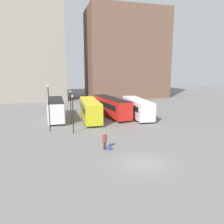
# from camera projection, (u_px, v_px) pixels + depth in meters

# --- Properties ---
(ground_plane) EXTENTS (160.00, 160.00, 0.00)m
(ground_plane) POSITION_uv_depth(u_px,v_px,m) (143.00, 164.00, 18.90)
(ground_plane) COLOR slate
(building_block_left) EXTENTS (18.41, 13.48, 43.21)m
(building_block_left) POSITION_uv_depth(u_px,v_px,m) (27.00, 17.00, 56.77)
(building_block_left) COLOR gray
(building_block_left) RESTS_ON ground_plane
(building_block_right) EXTENTS (22.99, 14.32, 25.34)m
(building_block_right) POSITION_uv_depth(u_px,v_px,m) (126.00, 54.00, 65.66)
(building_block_right) COLOR brown
(building_block_right) RESTS_ON ground_plane
(bus_0) EXTENTS (2.66, 10.08, 3.29)m
(bus_0) POSITION_uv_depth(u_px,v_px,m) (56.00, 108.00, 35.92)
(bus_0) COLOR silver
(bus_0) RESTS_ON ground_plane
(bus_1) EXTENTS (3.05, 10.67, 3.32)m
(bus_1) POSITION_uv_depth(u_px,v_px,m) (90.00, 109.00, 35.25)
(bus_1) COLOR gold
(bus_1) RESTS_ON ground_plane
(bus_2) EXTENTS (4.07, 12.27, 3.23)m
(bus_2) POSITION_uv_depth(u_px,v_px,m) (110.00, 106.00, 38.61)
(bus_2) COLOR red
(bus_2) RESTS_ON ground_plane
(bus_3) EXTENTS (3.20, 10.63, 3.15)m
(bus_3) POSITION_uv_depth(u_px,v_px,m) (137.00, 107.00, 37.45)
(bus_3) COLOR silver
(bus_3) RESTS_ON ground_plane
(traveler) EXTENTS (0.60, 0.60, 1.80)m
(traveler) POSITION_uv_depth(u_px,v_px,m) (105.00, 139.00, 22.06)
(traveler) COLOR #4C3828
(traveler) RESTS_ON ground_plane
(suitcase) EXTENTS (0.28, 0.35, 0.77)m
(suitcase) POSITION_uv_depth(u_px,v_px,m) (109.00, 148.00, 22.00)
(suitcase) COLOR #334CB2
(suitcase) RESTS_ON ground_plane
(lamp_post_0) EXTENTS (0.28, 0.28, 5.07)m
(lamp_post_0) POSITION_uv_depth(u_px,v_px,m) (71.00, 105.00, 31.99)
(lamp_post_0) COLOR black
(lamp_post_0) RESTS_ON ground_plane
(lamp_post_1) EXTENTS (0.28, 0.28, 6.15)m
(lamp_post_1) POSITION_uv_depth(u_px,v_px,m) (49.00, 105.00, 28.29)
(lamp_post_1) COLOR black
(lamp_post_1) RESTS_ON ground_plane
(lamp_post_2) EXTENTS (0.28, 0.28, 4.95)m
(lamp_post_2) POSITION_uv_depth(u_px,v_px,m) (73.00, 111.00, 27.29)
(lamp_post_2) COLOR black
(lamp_post_2) RESTS_ON ground_plane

